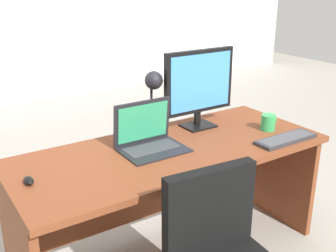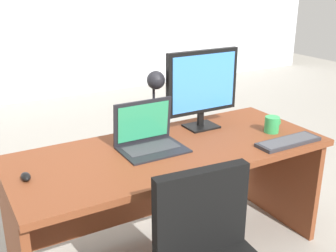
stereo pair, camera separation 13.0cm
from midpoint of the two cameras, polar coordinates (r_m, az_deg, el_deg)
ground at (r=3.86m, az=-9.90°, el=-5.33°), size 12.00×12.00×0.00m
desk at (r=2.44m, az=1.40°, el=-7.06°), size 1.80×0.75×0.72m
monitor at (r=2.56m, az=6.25°, el=5.74°), size 0.50×0.16×0.49m
laptop at (r=2.31m, az=-1.30°, el=-1.04°), size 0.36×0.27×0.26m
keyboard at (r=2.49m, az=17.77°, el=-2.10°), size 0.40×0.13×0.02m
mouse at (r=2.05m, az=-17.39°, el=-6.73°), size 0.04×0.08×0.03m
desk_lamp at (r=2.46m, az=-0.21°, el=5.22°), size 0.12×0.15×0.39m
coffee_mug at (r=2.63m, az=15.60°, el=0.20°), size 0.12×0.09×0.10m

